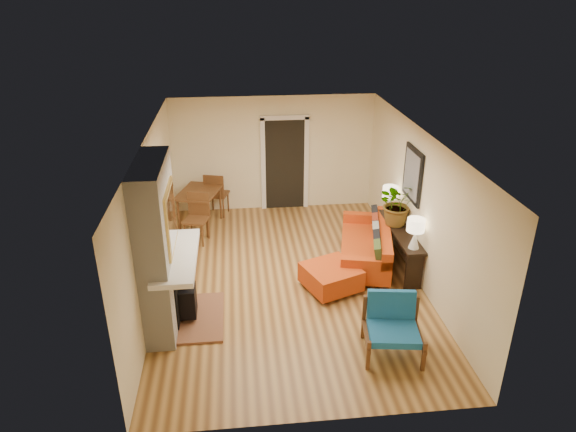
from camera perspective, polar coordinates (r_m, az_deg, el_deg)
The scene contains 10 objects.
room_shell at distance 11.10m, azimuth 1.76°, elevation 5.77°, with size 6.50×6.50×6.50m.
fireplace at distance 7.75m, azimuth -13.94°, elevation -3.73°, with size 1.09×1.68×2.60m.
sofa at distance 9.68m, azimuth 9.03°, elevation -3.24°, with size 1.31×2.17×0.80m.
ottoman at distance 8.83m, azimuth 4.79°, elevation -6.71°, with size 1.09×1.09×0.43m.
blue_chair at distance 7.53m, azimuth 11.52°, elevation -11.49°, with size 0.90×0.88×0.83m.
dining_table at distance 10.96m, azimuth -9.42°, elevation 1.93°, with size 1.15×1.91×1.00m.
console_table at distance 9.59m, azimuth 12.34°, elevation -2.30°, with size 0.34×1.85×0.72m.
lamp_near at distance 8.79m, azimuth 13.98°, elevation -1.51°, with size 0.30×0.30×0.54m.
lamp_far at distance 10.06m, azimuth 11.26°, elevation 2.16°, with size 0.30×0.30×0.54m.
houseplant at distance 9.56m, azimuth 12.13°, elevation 1.41°, with size 0.76×0.65×0.84m, color #1E5919.
Camera 1 is at (-0.86, -7.77, 4.82)m, focal length 32.00 mm.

